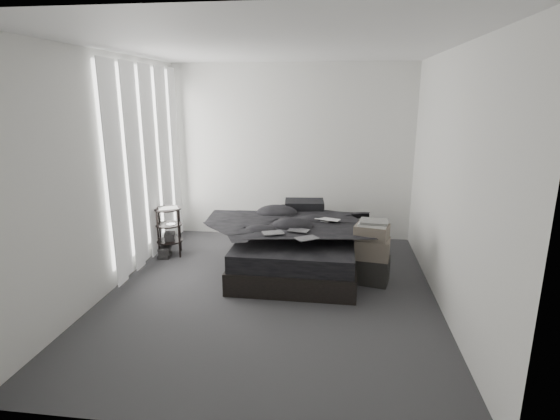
# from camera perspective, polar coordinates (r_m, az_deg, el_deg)

# --- Properties ---
(floor) EXTENTS (3.60, 4.20, 0.01)m
(floor) POSITION_cam_1_polar(r_m,az_deg,el_deg) (4.96, -1.22, -10.78)
(floor) COLOR #363639
(floor) RESTS_ON ground
(ceiling) EXTENTS (3.60, 4.20, 0.01)m
(ceiling) POSITION_cam_1_polar(r_m,az_deg,el_deg) (4.50, -1.42, 20.63)
(ceiling) COLOR white
(ceiling) RESTS_ON ground
(wall_back) EXTENTS (3.60, 0.01, 2.60)m
(wall_back) POSITION_cam_1_polar(r_m,az_deg,el_deg) (6.61, 1.48, 7.49)
(wall_back) COLOR silver
(wall_back) RESTS_ON ground
(wall_front) EXTENTS (3.60, 0.01, 2.60)m
(wall_front) POSITION_cam_1_polar(r_m,az_deg,el_deg) (2.57, -8.48, -4.59)
(wall_front) COLOR silver
(wall_front) RESTS_ON ground
(wall_left) EXTENTS (0.01, 4.20, 2.60)m
(wall_left) POSITION_cam_1_polar(r_m,az_deg,el_deg) (5.14, -21.61, 4.33)
(wall_left) COLOR silver
(wall_left) RESTS_ON ground
(wall_right) EXTENTS (0.01, 4.20, 2.60)m
(wall_right) POSITION_cam_1_polar(r_m,az_deg,el_deg) (4.64, 21.28, 3.32)
(wall_right) COLOR silver
(wall_right) RESTS_ON ground
(window_left) EXTENTS (0.02, 2.00, 2.30)m
(window_left) POSITION_cam_1_polar(r_m,az_deg,el_deg) (5.92, -17.33, 6.45)
(window_left) COLOR white
(window_left) RESTS_ON wall_left
(curtain_left) EXTENTS (0.06, 2.12, 2.48)m
(curtain_left) POSITION_cam_1_polar(r_m,az_deg,el_deg) (5.91, -16.83, 5.78)
(curtain_left) COLOR white
(curtain_left) RESTS_ON wall_left
(bed) EXTENTS (1.47, 1.92, 0.26)m
(bed) POSITION_cam_1_polar(r_m,az_deg,el_deg) (5.60, 2.28, -6.29)
(bed) COLOR black
(bed) RESTS_ON floor
(mattress) EXTENTS (1.41, 1.87, 0.20)m
(mattress) POSITION_cam_1_polar(r_m,az_deg,el_deg) (5.52, 2.31, -4.05)
(mattress) COLOR black
(mattress) RESTS_ON bed
(duvet) EXTENTS (1.42, 1.64, 0.22)m
(duvet) POSITION_cam_1_polar(r_m,az_deg,el_deg) (5.41, 2.28, -2.07)
(duvet) COLOR black
(duvet) RESTS_ON mattress
(pillow_lower) EXTENTS (0.58, 0.40, 0.13)m
(pillow_lower) POSITION_cam_1_polar(r_m,az_deg,el_deg) (6.18, 2.60, -0.36)
(pillow_lower) COLOR black
(pillow_lower) RESTS_ON mattress
(pillow_upper) EXTENTS (0.57, 0.42, 0.12)m
(pillow_upper) POSITION_cam_1_polar(r_m,az_deg,el_deg) (6.12, 3.20, 0.70)
(pillow_upper) COLOR black
(pillow_upper) RESTS_ON pillow_lower
(laptop) EXTENTS (0.35, 0.28, 0.02)m
(laptop) POSITION_cam_1_polar(r_m,az_deg,el_deg) (5.44, 6.08, -0.70)
(laptop) COLOR silver
(laptop) RESTS_ON duvet
(comic_a) EXTENTS (0.28, 0.23, 0.01)m
(comic_a) POSITION_cam_1_polar(r_m,az_deg,el_deg) (4.96, -0.92, -2.24)
(comic_a) COLOR black
(comic_a) RESTS_ON duvet
(comic_b) EXTENTS (0.27, 0.21, 0.01)m
(comic_b) POSITION_cam_1_polar(r_m,az_deg,el_deg) (5.06, 2.44, -1.85)
(comic_b) COLOR black
(comic_b) RESTS_ON duvet
(comic_c) EXTENTS (0.29, 0.27, 0.01)m
(comic_c) POSITION_cam_1_polar(r_m,az_deg,el_deg) (4.78, 3.54, -2.79)
(comic_c) COLOR black
(comic_c) RESTS_ON duvet
(side_stand) EXTENTS (0.45, 0.45, 0.66)m
(side_stand) POSITION_cam_1_polar(r_m,az_deg,el_deg) (6.17, -14.27, -2.78)
(side_stand) COLOR black
(side_stand) RESTS_ON floor
(papers) EXTENTS (0.31, 0.28, 0.01)m
(papers) POSITION_cam_1_polar(r_m,az_deg,el_deg) (6.07, -14.38, 0.21)
(papers) COLOR white
(papers) RESTS_ON side_stand
(floor_books) EXTENTS (0.18, 0.23, 0.15)m
(floor_books) POSITION_cam_1_polar(r_m,az_deg,el_deg) (6.17, -14.81, -5.32)
(floor_books) COLOR black
(floor_books) RESTS_ON floor
(box_lower) EXTENTS (0.47, 0.41, 0.30)m
(box_lower) POSITION_cam_1_polar(r_m,az_deg,el_deg) (5.29, 11.74, -7.63)
(box_lower) COLOR black
(box_lower) RESTS_ON floor
(box_mid) EXTENTS (0.43, 0.36, 0.23)m
(box_mid) POSITION_cam_1_polar(r_m,az_deg,el_deg) (5.18, 11.98, -4.93)
(box_mid) COLOR #5C5349
(box_mid) RESTS_ON box_lower
(box_upper) EXTENTS (0.44, 0.39, 0.16)m
(box_upper) POSITION_cam_1_polar(r_m,az_deg,el_deg) (5.13, 11.91, -2.80)
(box_upper) COLOR #5C5349
(box_upper) RESTS_ON box_mid
(art_book_white) EXTENTS (0.36, 0.32, 0.03)m
(art_book_white) POSITION_cam_1_polar(r_m,az_deg,el_deg) (5.10, 12.07, -1.78)
(art_book_white) COLOR silver
(art_book_white) RESTS_ON box_upper
(art_book_snake) EXTENTS (0.33, 0.28, 0.03)m
(art_book_snake) POSITION_cam_1_polar(r_m,az_deg,el_deg) (5.09, 12.17, -1.49)
(art_book_snake) COLOR silver
(art_book_snake) RESTS_ON art_book_white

